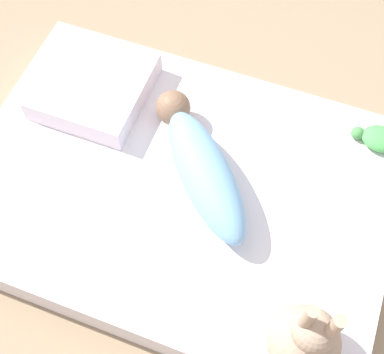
# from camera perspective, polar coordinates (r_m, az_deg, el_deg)

# --- Properties ---
(ground_plane) EXTENTS (12.00, 12.00, 0.00)m
(ground_plane) POSITION_cam_1_polar(r_m,az_deg,el_deg) (1.90, -1.31, -2.86)
(ground_plane) COLOR #9E8466
(bed_mattress) EXTENTS (1.40, 1.00, 0.16)m
(bed_mattress) POSITION_cam_1_polar(r_m,az_deg,el_deg) (1.83, -1.36, -1.75)
(bed_mattress) COLOR white
(bed_mattress) RESTS_ON ground_plane
(swaddled_baby) EXTENTS (0.48, 0.51, 0.16)m
(swaddled_baby) POSITION_cam_1_polar(r_m,az_deg,el_deg) (1.69, 1.03, 1.14)
(swaddled_baby) COLOR #7FB7E5
(swaddled_baby) RESTS_ON bed_mattress
(pillow) EXTENTS (0.36, 0.38, 0.09)m
(pillow) POSITION_cam_1_polar(r_m,az_deg,el_deg) (1.94, -10.38, 9.51)
(pillow) COLOR white
(pillow) RESTS_ON bed_mattress
(bunny_plush) EXTENTS (0.20, 0.20, 0.38)m
(bunny_plush) POSITION_cam_1_polar(r_m,az_deg,el_deg) (1.48, 11.99, -16.65)
(bunny_plush) COLOR tan
(bunny_plush) RESTS_ON bed_mattress
(turtle_plush) EXTENTS (0.17, 0.10, 0.06)m
(turtle_plush) POSITION_cam_1_polar(r_m,az_deg,el_deg) (1.91, 19.29, 3.92)
(turtle_plush) COLOR #51B756
(turtle_plush) RESTS_ON bed_mattress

